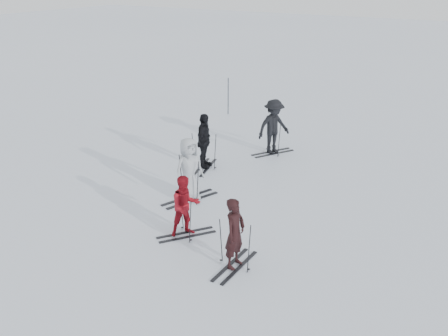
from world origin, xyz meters
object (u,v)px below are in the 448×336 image
at_px(skier_red, 185,207).
at_px(skier_uphill_far, 274,127).
at_px(skier_near_dark, 235,234).
at_px(skier_uphill_left, 204,142).
at_px(skier_grey, 189,170).
at_px(piste_marker, 228,96).

bearing_deg(skier_red, skier_uphill_far, 42.96).
xyz_separation_m(skier_near_dark, skier_red, (-1.79, 0.59, -0.04)).
relative_size(skier_near_dark, skier_uphill_far, 0.84).
bearing_deg(skier_near_dark, skier_red, 71.17).
xyz_separation_m(skier_uphill_left, skier_uphill_far, (1.35, 2.52, 0.06)).
height_order(skier_grey, skier_uphill_far, skier_uphill_far).
distance_m(skier_near_dark, skier_uphill_left, 6.14).
bearing_deg(skier_near_dark, piste_marker, 31.37).
height_order(skier_uphill_left, skier_uphill_far, skier_uphill_far).
xyz_separation_m(skier_near_dark, skier_grey, (-2.93, 2.38, 0.10)).
height_order(skier_near_dark, piste_marker, piste_marker).
relative_size(skier_near_dark, skier_uphill_left, 0.90).
distance_m(skier_grey, skier_uphill_left, 2.53).
xyz_separation_m(skier_grey, skier_uphill_far, (0.33, 4.83, 0.06)).
bearing_deg(skier_uphill_left, skier_near_dark, -155.12).
bearing_deg(skier_grey, skier_near_dark, -109.50).
bearing_deg(skier_grey, skier_uphill_left, 43.29).
xyz_separation_m(skier_red, skier_uphill_far, (-0.82, 6.62, 0.20)).
bearing_deg(skier_near_dark, skier_uphill_far, 19.46).
distance_m(skier_red, skier_uphill_left, 4.64).
xyz_separation_m(skier_grey, piste_marker, (-3.77, 8.44, -0.08)).
bearing_deg(skier_uphill_left, skier_grey, -171.47).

